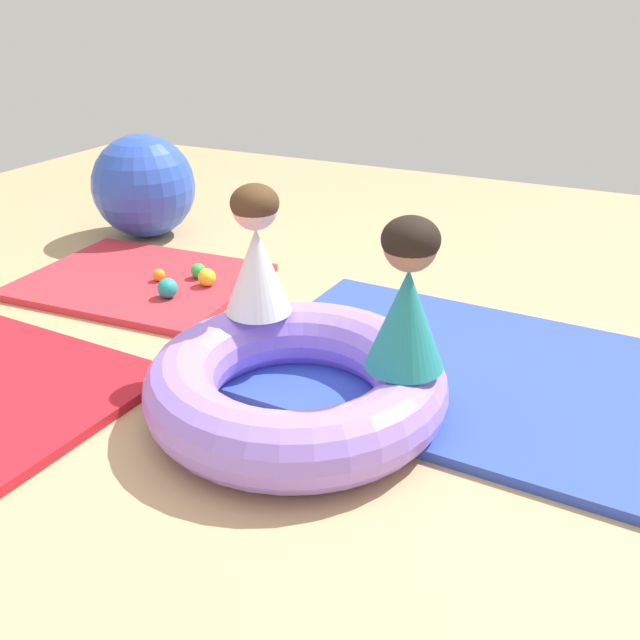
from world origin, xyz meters
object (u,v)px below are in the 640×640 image
(play_ball_teal, at_px, (167,288))
(exercise_ball_large, at_px, (144,186))
(inflatable_cushion, at_px, (296,384))
(play_ball_yellow, at_px, (207,277))
(play_ball_green, at_px, (198,271))
(child_in_white, at_px, (257,252))
(play_ball_orange, at_px, (159,275))
(child_in_teal, at_px, (408,297))

(play_ball_teal, xyz_separation_m, exercise_ball_large, (-0.80, 0.85, 0.23))
(inflatable_cushion, distance_m, play_ball_yellow, 1.28)
(inflatable_cushion, relative_size, play_ball_yellow, 11.79)
(play_ball_green, distance_m, exercise_ball_large, 0.99)
(play_ball_yellow, bearing_deg, child_in_white, -41.16)
(play_ball_orange, height_order, play_ball_yellow, play_ball_yellow)
(play_ball_yellow, bearing_deg, play_ball_orange, -168.27)
(inflatable_cushion, bearing_deg, play_ball_orange, 147.81)
(play_ball_orange, bearing_deg, child_in_white, -29.45)
(inflatable_cushion, height_order, play_ball_green, inflatable_cushion)
(inflatable_cushion, relative_size, child_in_teal, 2.08)
(child_in_white, height_order, exercise_ball_large, child_in_white)
(play_ball_yellow, bearing_deg, play_ball_green, 145.58)
(play_ball_orange, relative_size, play_ball_teal, 0.65)
(play_ball_green, height_order, exercise_ball_large, exercise_ball_large)
(exercise_ball_large, bearing_deg, child_in_white, -37.95)
(child_in_white, distance_m, play_ball_green, 1.11)
(child_in_white, xyz_separation_m, play_ball_green, (-0.77, 0.66, -0.44))
(play_ball_orange, xyz_separation_m, play_ball_teal, (0.18, -0.16, 0.02))
(child_in_teal, relative_size, play_ball_green, 6.59)
(play_ball_green, distance_m, play_ball_yellow, 0.13)
(inflatable_cushion, height_order, exercise_ball_large, exercise_ball_large)
(inflatable_cushion, bearing_deg, play_ball_yellow, 139.28)
(play_ball_orange, bearing_deg, exercise_ball_large, 132.16)
(play_ball_green, height_order, play_ball_teal, play_ball_teal)
(child_in_white, xyz_separation_m, play_ball_orange, (-0.94, 0.53, -0.45))
(play_ball_green, bearing_deg, play_ball_orange, -142.28)
(play_ball_green, xyz_separation_m, exercise_ball_large, (-0.79, 0.56, 0.24))
(child_in_teal, bearing_deg, play_ball_teal, 35.62)
(child_in_teal, distance_m, play_ball_orange, 1.83)
(inflatable_cushion, relative_size, exercise_ball_large, 1.73)
(play_ball_green, bearing_deg, exercise_ball_large, 144.55)
(play_ball_teal, bearing_deg, child_in_white, -25.87)
(inflatable_cushion, xyz_separation_m, play_ball_orange, (-1.24, 0.78, -0.06))
(child_in_teal, xyz_separation_m, play_ball_yellow, (-1.36, 0.76, -0.44))
(child_in_white, bearing_deg, play_ball_green, 67.29)
(inflatable_cushion, distance_m, play_ball_teal, 1.23)
(play_ball_teal, bearing_deg, child_in_teal, -20.56)
(child_in_teal, xyz_separation_m, play_ball_teal, (-1.45, 0.54, -0.44))
(play_ball_yellow, distance_m, exercise_ball_large, 1.12)
(child_in_white, xyz_separation_m, play_ball_yellow, (-0.67, 0.58, -0.44))
(play_ball_orange, distance_m, play_ball_yellow, 0.27)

